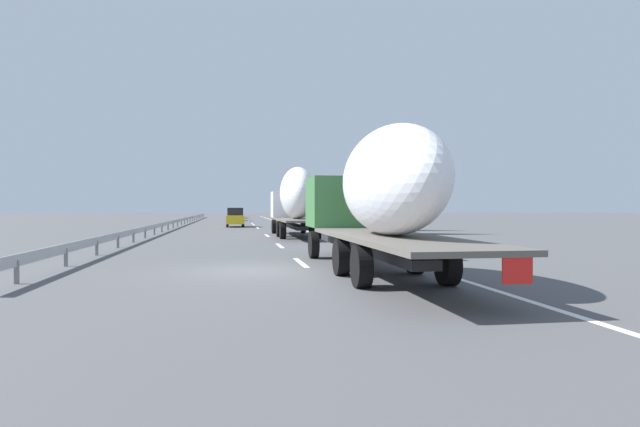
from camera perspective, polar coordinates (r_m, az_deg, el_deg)
ground_plane at (r=56.64m, az=-8.78°, el=-1.31°), size 260.00×260.00×0.00m
lane_stripe_0 at (r=18.85m, az=-2.06°, el=-5.26°), size 3.20×0.20×0.01m
lane_stripe_1 at (r=27.14m, az=-4.31°, el=-3.45°), size 3.20×0.20×0.01m
lane_stripe_2 at (r=36.98m, az=-5.67°, el=-2.35°), size 3.20×0.20×0.01m
lane_stripe_3 at (r=50.62m, az=-6.67°, el=-1.54°), size 3.20×0.20×0.01m
lane_stripe_4 at (r=59.52m, az=-7.08°, el=-1.21°), size 3.20×0.20×0.01m
lane_stripe_5 at (r=64.45m, az=-7.25°, el=-1.07°), size 3.20×0.20×0.01m
lane_stripe_6 at (r=77.81m, az=-7.62°, el=-0.77°), size 3.20×0.20×0.01m
edge_line_right at (r=61.93m, az=-3.74°, el=-1.13°), size 110.00×0.20×0.01m
truck_lead at (r=35.77m, az=-2.66°, el=1.58°), size 12.85×2.55×4.55m
truck_trailing at (r=15.72m, az=6.09°, el=2.12°), size 14.36×2.55×4.12m
car_blue_sedan at (r=93.94m, az=-9.08°, el=0.02°), size 4.38×1.77×1.77m
car_silver_hatch at (r=78.05m, az=-9.16°, el=-0.10°), size 4.24×1.78×1.80m
car_yellow_coupe at (r=53.71m, az=-9.03°, el=-0.41°), size 4.22×1.74×1.90m
car_white_van at (r=105.00m, az=-8.95°, el=0.10°), size 4.28×1.85×1.81m
road_sign at (r=54.10m, az=-1.64°, el=0.76°), size 0.10×0.90×2.93m
tree_0 at (r=69.97m, az=-0.49°, el=2.30°), size 3.94×3.94×5.93m
tree_1 at (r=39.55m, az=9.48°, el=3.61°), size 2.64×2.64×6.41m
tree_2 at (r=45.42m, az=7.57°, el=3.29°), size 2.57×2.57×6.47m
tree_3 at (r=59.43m, az=3.64°, el=2.45°), size 2.64×2.64×6.00m
guardrail_median at (r=59.86m, az=-14.57°, el=-0.66°), size 94.00×0.10×0.76m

